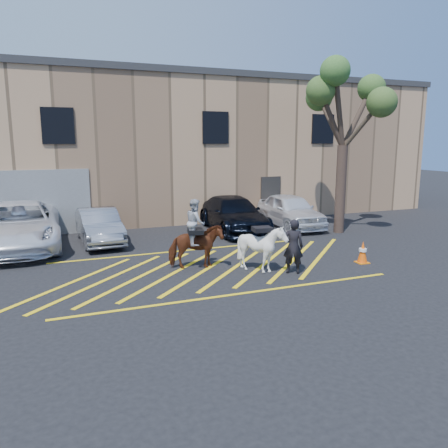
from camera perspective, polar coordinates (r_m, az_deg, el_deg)
name	(u,v)px	position (r m, az deg, el deg)	size (l,w,h in m)	color
ground	(204,266)	(14.14, -2.56, -5.53)	(90.00, 90.00, 0.00)	black
car_white_pickup	(19,226)	(17.99, -25.24, -0.21)	(2.86, 6.21, 1.73)	white
car_silver_sedan	(99,226)	(17.93, -16.01, -0.24)	(1.43, 4.10, 1.35)	gray
car_blue_suv	(233,214)	(19.55, 1.24, 1.29)	(2.11, 5.20, 1.51)	black
car_white_suv	(290,210)	(20.70, 8.64, 1.76)	(1.83, 4.55, 1.55)	white
handler	(293,246)	(13.36, 9.03, -2.91)	(0.61, 0.40, 1.68)	black
warehouse	(134,147)	(25.22, -11.74, 9.81)	(32.42, 10.20, 7.30)	tan
hatching_zone	(208,269)	(13.87, -2.16, -5.83)	(12.60, 5.12, 0.01)	yellow
mounted_bay	(195,241)	(13.70, -3.74, -2.21)	(1.79, 1.06, 2.22)	#5D3116
saddled_white	(262,248)	(13.40, 4.97, -3.12)	(1.37, 1.51, 1.50)	white
traffic_cone	(363,252)	(15.13, 17.66, -3.52)	(0.41, 0.41, 0.73)	orange
tree	(345,99)	(19.68, 15.50, 15.41)	(3.99, 4.37, 7.31)	#45332A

